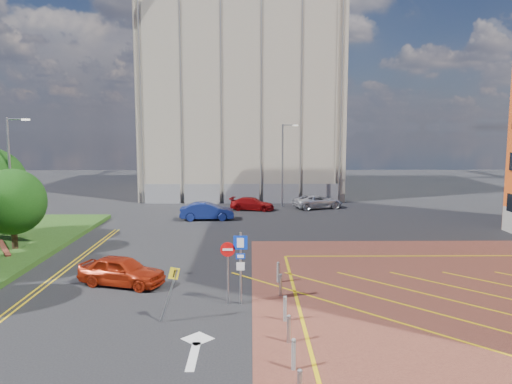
{
  "coord_description": "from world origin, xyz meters",
  "views": [
    {
      "loc": [
        0.96,
        -19.98,
        7.67
      ],
      "look_at": [
        1.19,
        2.57,
        4.74
      ],
      "focal_mm": 35.0,
      "sensor_mm": 36.0,
      "label": 1
    }
  ],
  "objects_px": {
    "warning_sign": "(171,287)",
    "car_blue_back": "(207,211)",
    "tree_c": "(12,202)",
    "lamp_left_far": "(11,175)",
    "sign_cluster": "(236,261)",
    "car_red_left": "(122,271)",
    "lamp_back": "(283,162)",
    "car_red_back": "(252,204)",
    "car_silver_back": "(318,202)"
  },
  "relations": [
    {
      "from": "lamp_back",
      "to": "car_silver_back",
      "type": "relative_size",
      "value": 1.69
    },
    {
      "from": "car_red_back",
      "to": "car_silver_back",
      "type": "distance_m",
      "value": 6.32
    },
    {
      "from": "car_red_left",
      "to": "car_blue_back",
      "type": "distance_m",
      "value": 17.53
    },
    {
      "from": "lamp_back",
      "to": "car_red_left",
      "type": "xyz_separation_m",
      "value": [
        -9.43,
        -24.32,
        -3.63
      ]
    },
    {
      "from": "tree_c",
      "to": "lamp_back",
      "type": "xyz_separation_m",
      "value": [
        17.58,
        18.0,
        1.17
      ]
    },
    {
      "from": "warning_sign",
      "to": "car_red_back",
      "type": "relative_size",
      "value": 0.55
    },
    {
      "from": "lamp_left_far",
      "to": "car_red_back",
      "type": "bearing_deg",
      "value": 41.88
    },
    {
      "from": "car_red_back",
      "to": "lamp_left_far",
      "type": "bearing_deg",
      "value": 144.63
    },
    {
      "from": "warning_sign",
      "to": "car_red_left",
      "type": "distance_m",
      "value": 5.72
    },
    {
      "from": "lamp_left_far",
      "to": "car_red_left",
      "type": "height_order",
      "value": "lamp_left_far"
    },
    {
      "from": "warning_sign",
      "to": "car_blue_back",
      "type": "height_order",
      "value": "warning_sign"
    },
    {
      "from": "lamp_back",
      "to": "car_blue_back",
      "type": "bearing_deg",
      "value": -134.2
    },
    {
      "from": "lamp_back",
      "to": "warning_sign",
      "type": "height_order",
      "value": "lamp_back"
    },
    {
      "from": "car_blue_back",
      "to": "car_red_back",
      "type": "relative_size",
      "value": 1.08
    },
    {
      "from": "lamp_left_far",
      "to": "car_red_back",
      "type": "distance_m",
      "value": 21.2
    },
    {
      "from": "car_blue_back",
      "to": "car_silver_back",
      "type": "bearing_deg",
      "value": -63.11
    },
    {
      "from": "tree_c",
      "to": "warning_sign",
      "type": "distance_m",
      "value": 15.9
    },
    {
      "from": "sign_cluster",
      "to": "car_red_back",
      "type": "relative_size",
      "value": 0.78
    },
    {
      "from": "tree_c",
      "to": "car_red_left",
      "type": "distance_m",
      "value": 10.6
    },
    {
      "from": "lamp_back",
      "to": "sign_cluster",
      "type": "bearing_deg",
      "value": -97.97
    },
    {
      "from": "tree_c",
      "to": "car_red_back",
      "type": "height_order",
      "value": "tree_c"
    },
    {
      "from": "tree_c",
      "to": "car_silver_back",
      "type": "xyz_separation_m",
      "value": [
        20.81,
        16.86,
        -2.54
      ]
    },
    {
      "from": "lamp_left_far",
      "to": "warning_sign",
      "type": "xyz_separation_m",
      "value": [
        12.23,
        -13.04,
        -3.23
      ]
    },
    {
      "from": "tree_c",
      "to": "sign_cluster",
      "type": "height_order",
      "value": "tree_c"
    },
    {
      "from": "sign_cluster",
      "to": "warning_sign",
      "type": "bearing_deg",
      "value": -140.95
    },
    {
      "from": "car_blue_back",
      "to": "car_silver_back",
      "type": "distance_m",
      "value": 11.6
    },
    {
      "from": "lamp_back",
      "to": "car_red_left",
      "type": "height_order",
      "value": "lamp_back"
    },
    {
      "from": "tree_c",
      "to": "lamp_back",
      "type": "height_order",
      "value": "lamp_back"
    },
    {
      "from": "tree_c",
      "to": "car_silver_back",
      "type": "relative_size",
      "value": 1.04
    },
    {
      "from": "lamp_back",
      "to": "sign_cluster",
      "type": "relative_size",
      "value": 2.5
    },
    {
      "from": "car_red_left",
      "to": "car_red_back",
      "type": "height_order",
      "value": "car_red_left"
    },
    {
      "from": "tree_c",
      "to": "lamp_left_far",
      "type": "xyz_separation_m",
      "value": [
        -0.92,
        2.0,
        1.47
      ]
    },
    {
      "from": "tree_c",
      "to": "sign_cluster",
      "type": "xyz_separation_m",
      "value": [
        13.8,
        -9.02,
        -1.24
      ]
    },
    {
      "from": "lamp_back",
      "to": "car_red_left",
      "type": "distance_m",
      "value": 26.33
    },
    {
      "from": "car_red_left",
      "to": "lamp_left_far",
      "type": "bearing_deg",
      "value": 65.08
    },
    {
      "from": "car_blue_back",
      "to": "car_red_left",
      "type": "bearing_deg",
      "value": 167.99
    },
    {
      "from": "car_red_left",
      "to": "car_blue_back",
      "type": "xyz_separation_m",
      "value": [
        2.64,
        17.33,
        0.01
      ]
    },
    {
      "from": "lamp_left_far",
      "to": "car_blue_back",
      "type": "distance_m",
      "value": 15.29
    },
    {
      "from": "sign_cluster",
      "to": "warning_sign",
      "type": "distance_m",
      "value": 3.25
    },
    {
      "from": "car_blue_back",
      "to": "car_red_back",
      "type": "height_order",
      "value": "car_blue_back"
    },
    {
      "from": "lamp_back",
      "to": "warning_sign",
      "type": "xyz_separation_m",
      "value": [
        -6.27,
        -29.04,
        -2.93
      ]
    },
    {
      "from": "lamp_back",
      "to": "car_silver_back",
      "type": "xyz_separation_m",
      "value": [
        3.23,
        -1.14,
        -3.7
      ]
    },
    {
      "from": "sign_cluster",
      "to": "car_blue_back",
      "type": "xyz_separation_m",
      "value": [
        -3.01,
        20.03,
        -1.22
      ]
    },
    {
      "from": "tree_c",
      "to": "lamp_left_far",
      "type": "height_order",
      "value": "lamp_left_far"
    },
    {
      "from": "lamp_left_far",
      "to": "warning_sign",
      "type": "relative_size",
      "value": 3.57
    },
    {
      "from": "car_silver_back",
      "to": "lamp_left_far",
      "type": "bearing_deg",
      "value": 105.44
    },
    {
      "from": "car_red_left",
      "to": "sign_cluster",
      "type": "bearing_deg",
      "value": -97.92
    },
    {
      "from": "lamp_back",
      "to": "car_blue_back",
      "type": "height_order",
      "value": "lamp_back"
    },
    {
      "from": "car_blue_back",
      "to": "lamp_left_far",
      "type": "bearing_deg",
      "value": 124.26
    },
    {
      "from": "car_red_left",
      "to": "car_red_back",
      "type": "bearing_deg",
      "value": 1.48
    }
  ]
}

